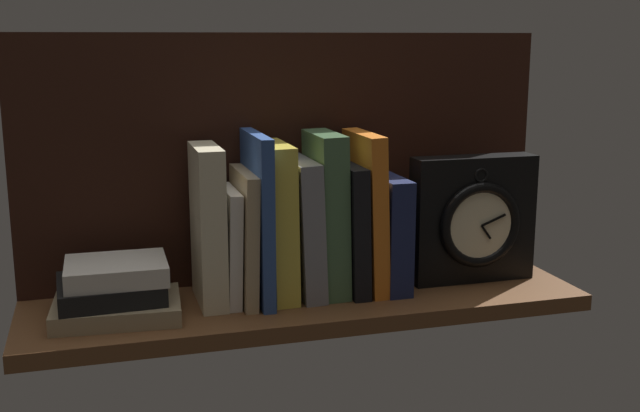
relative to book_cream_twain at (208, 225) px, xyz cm
name	(u,v)px	position (x,y,z in cm)	size (l,w,h in cm)	color
ground_plane	(307,305)	(14.87, -2.17, -13.33)	(87.06, 23.44, 2.50)	brown
back_panel	(289,159)	(14.87, 8.95, 8.23)	(87.06, 1.20, 40.63)	black
book_cream_twain	(208,225)	(0.00, 0.00, 0.00)	(3.84, 13.00, 24.17)	beige
book_white_catcher	(229,245)	(3.18, 0.00, -3.34)	(1.92, 12.45, 17.49)	silver
book_tan_shortstories	(244,236)	(5.40, 0.00, -2.01)	(1.92, 15.30, 20.15)	tan
book_blue_modern	(257,217)	(7.62, 0.00, 0.80)	(1.92, 16.70, 25.78)	#2D4C8E
book_yellow_seinlanguage	(277,221)	(10.73, 0.00, -0.01)	(3.69, 13.38, 24.14)	gold
book_gray_chess	(301,228)	(14.61, 0.00, -1.34)	(3.46, 13.91, 21.49)	gray
book_green_romantic	(326,214)	(18.64, 0.00, 0.66)	(4.01, 12.74, 25.49)	#476B44
book_black_skeptic	(348,227)	(22.29, 0.00, -1.82)	(2.68, 14.45, 20.52)	black
book_orange_pandolfini	(366,212)	(25.24, 0.00, 0.57)	(2.61, 14.39, 25.30)	orange
book_navy_bierce	(386,231)	(28.79, 0.00, -2.93)	(3.89, 14.83, 18.30)	#192147
framed_clock	(474,220)	(43.70, -1.34, -1.69)	(20.93, 6.12, 20.93)	black
book_stack_side	(115,291)	(-14.19, -2.74, -8.23)	(18.88, 15.06, 8.35)	#9E8966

